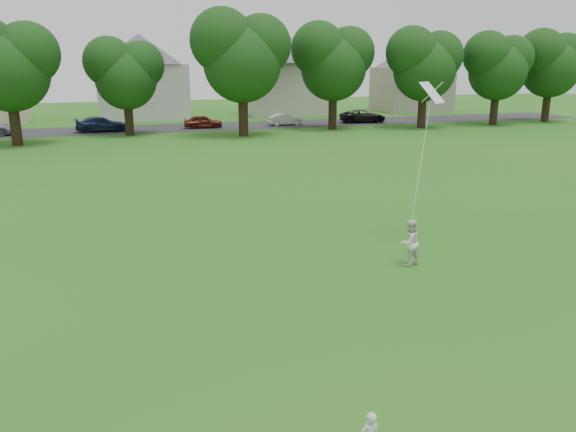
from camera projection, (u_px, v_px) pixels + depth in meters
name	position (u px, v px, depth m)	size (l,w,h in m)	color
ground	(300.00, 342.00, 12.21)	(160.00, 160.00, 0.00)	#1C6316
street	(151.00, 129.00, 50.81)	(90.00, 7.00, 0.01)	#2D2D30
older_boy	(409.00, 243.00, 16.66)	(0.69, 0.54, 1.42)	silver
kite	(421.00, 160.00, 17.30)	(1.44, 1.60, 4.81)	white
tree_row	(213.00, 59.00, 44.76)	(80.66, 8.76, 10.25)	black
parked_cars	(110.00, 124.00, 48.69)	(54.33, 2.60, 1.28)	black
house_row	(144.00, 70.00, 58.76)	(76.11, 13.32, 10.47)	white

